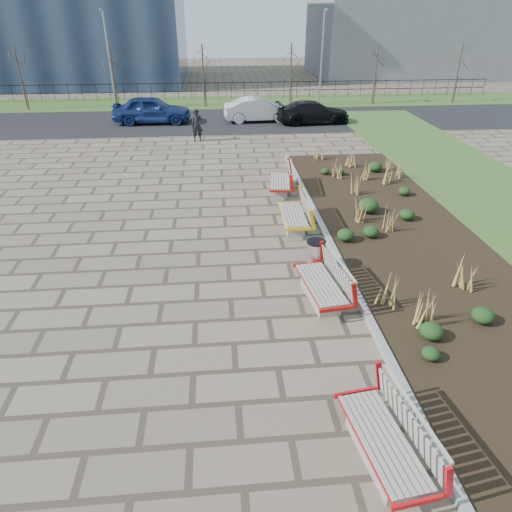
{
  "coord_description": "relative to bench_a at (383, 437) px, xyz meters",
  "views": [
    {
      "loc": [
        0.63,
        -6.76,
        6.31
      ],
      "look_at": [
        1.5,
        3.0,
        0.9
      ],
      "focal_mm": 32.0,
      "sensor_mm": 36.0,
      "label": 1
    }
  ],
  "objects": [
    {
      "name": "ground",
      "position": [
        -3.0,
        2.18,
        -0.5
      ],
      "size": [
        120.0,
        120.0,
        0.0
      ],
      "primitive_type": "plane",
      "color": "#73624F",
      "rests_on": "ground"
    },
    {
      "name": "planting_bed",
      "position": [
        3.25,
        7.18,
        -0.45
      ],
      "size": [
        4.5,
        18.0,
        0.1
      ],
      "primitive_type": "cube",
      "color": "black",
      "rests_on": "ground"
    },
    {
      "name": "planting_curb",
      "position": [
        0.92,
        7.18,
        -0.42
      ],
      "size": [
        0.16,
        18.0,
        0.15
      ],
      "primitive_type": "cube",
      "color": "gray",
      "rests_on": "ground"
    },
    {
      "name": "grass_verge_far",
      "position": [
        -3.0,
        30.18,
        -0.48
      ],
      "size": [
        80.0,
        5.0,
        0.04
      ],
      "primitive_type": "cube",
      "color": "#33511E",
      "rests_on": "ground"
    },
    {
      "name": "road",
      "position": [
        -3.0,
        24.18,
        -0.49
      ],
      "size": [
        80.0,
        7.0,
        0.02
      ],
      "primitive_type": "cube",
      "color": "black",
      "rests_on": "ground"
    },
    {
      "name": "bench_a",
      "position": [
        0.0,
        0.0,
        0.0
      ],
      "size": [
        1.18,
        2.2,
        1.0
      ],
      "primitive_type": null,
      "rotation": [
        0.0,
        0.0,
        0.14
      ],
      "color": "red",
      "rests_on": "ground"
    },
    {
      "name": "bench_b",
      "position": [
        0.0,
        4.48,
        0.0
      ],
      "size": [
        1.15,
        2.2,
        1.0
      ],
      "primitive_type": null,
      "rotation": [
        0.0,
        0.0,
        0.13
      ],
      "color": "#B8120C",
      "rests_on": "ground"
    },
    {
      "name": "bench_c",
      "position": [
        0.0,
        8.6,
        0.0
      ],
      "size": [
        0.93,
        2.11,
        1.0
      ],
      "primitive_type": null,
      "rotation": [
        0.0,
        0.0,
        -0.02
      ],
      "color": "yellow",
      "rests_on": "ground"
    },
    {
      "name": "bench_d",
      "position": [
        0.0,
        11.79,
        0.0
      ],
      "size": [
        1.13,
        2.19,
        1.0
      ],
      "primitive_type": null,
      "rotation": [
        0.0,
        0.0,
        -0.11
      ],
      "color": "#B5140C",
      "rests_on": "ground"
    },
    {
      "name": "litter_bin",
      "position": [
        0.14,
        5.82,
        -0.06
      ],
      "size": [
        0.49,
        0.49,
        0.89
      ],
      "primitive_type": "cylinder",
      "color": "#B2B2B7",
      "rests_on": "ground"
    },
    {
      "name": "pedestrian",
      "position": [
        -3.29,
        19.56,
        0.32
      ],
      "size": [
        0.61,
        0.42,
        1.64
      ],
      "primitive_type": "imported",
      "rotation": [
        0.0,
        0.0,
        0.04
      ],
      "color": "black",
      "rests_on": "ground"
    },
    {
      "name": "car_blue",
      "position": [
        -6.08,
        23.95,
        0.3
      ],
      "size": [
        4.63,
        1.95,
        1.56
      ],
      "primitive_type": "imported",
      "rotation": [
        0.0,
        0.0,
        1.55
      ],
      "color": "navy",
      "rests_on": "road"
    },
    {
      "name": "car_silver",
      "position": [
        0.33,
        23.87,
        0.21
      ],
      "size": [
        4.26,
        1.64,
        1.38
      ],
      "primitive_type": "imported",
      "rotation": [
        0.0,
        0.0,
        1.61
      ],
      "color": "#B0B4B9",
      "rests_on": "road"
    },
    {
      "name": "car_black",
      "position": [
        3.53,
        23.08,
        0.16
      ],
      "size": [
        4.55,
        2.16,
        1.28
      ],
      "primitive_type": "imported",
      "rotation": [
        0.0,
        0.0,
        1.66
      ],
      "color": "black",
      "rests_on": "road"
    },
    {
      "name": "tree_a",
      "position": [
        -15.0,
        28.68,
        1.54
      ],
      "size": [
        1.4,
        1.4,
        4.0
      ],
      "primitive_type": null,
      "color": "#4C3D2D",
      "rests_on": "grass_verge_far"
    },
    {
      "name": "tree_b",
      "position": [
        -9.0,
        28.68,
        1.54
      ],
      "size": [
        1.4,
        1.4,
        4.0
      ],
      "primitive_type": null,
      "color": "#4C3D2D",
      "rests_on": "grass_verge_far"
    },
    {
      "name": "tree_c",
      "position": [
        -3.0,
        28.68,
        1.54
      ],
      "size": [
        1.4,
        1.4,
        4.0
      ],
      "primitive_type": null,
      "color": "#4C3D2D",
      "rests_on": "grass_verge_far"
    },
    {
      "name": "tree_d",
      "position": [
        3.0,
        28.68,
        1.54
      ],
      "size": [
        1.4,
        1.4,
        4.0
      ],
      "primitive_type": null,
      "color": "#4C3D2D",
      "rests_on": "grass_verge_far"
    },
    {
      "name": "tree_e",
      "position": [
        9.0,
        28.68,
        1.54
      ],
      "size": [
        1.4,
        1.4,
        4.0
      ],
      "primitive_type": null,
      "color": "#4C3D2D",
      "rests_on": "grass_verge_far"
    },
    {
      "name": "tree_f",
      "position": [
        15.0,
        28.68,
        1.54
      ],
      "size": [
        1.4,
        1.4,
        4.0
      ],
      "primitive_type": null,
      "color": "#4C3D2D",
      "rests_on": "grass_verge_far"
    },
    {
      "name": "lamp_west",
      "position": [
        -9.0,
        28.18,
        2.54
      ],
      "size": [
        0.24,
        0.6,
        6.0
      ],
      "primitive_type": null,
      "color": "gray",
      "rests_on": "grass_verge_far"
    },
    {
      "name": "lamp_east",
      "position": [
        5.0,
        28.18,
        2.54
      ],
      "size": [
        0.24,
        0.6,
        6.0
      ],
      "primitive_type": null,
      "color": "gray",
      "rests_on": "grass_verge_far"
    },
    {
      "name": "railing_fence",
      "position": [
        -3.0,
        31.68,
        0.14
      ],
      "size": [
        44.0,
        0.1,
        1.2
      ],
      "primitive_type": null,
      "color": "black",
      "rests_on": "grass_verge_far"
    },
    {
      "name": "building_grey",
      "position": [
        17.0,
        44.18,
        4.5
      ],
      "size": [
        18.0,
        12.0,
        10.0
      ],
      "primitive_type": "cube",
      "color": "slate",
      "rests_on": "ground"
    }
  ]
}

